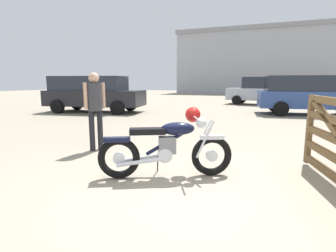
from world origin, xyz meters
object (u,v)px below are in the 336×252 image
(pale_sedan_back, at_px, (93,93))
(blue_hatchback_right, at_px, (260,90))
(vintage_motorcycle, at_px, (169,146))
(bystander, at_px, (95,103))
(white_estate_far, at_px, (312,94))

(pale_sedan_back, xyz_separation_m, blue_hatchback_right, (7.29, 7.65, -0.02))
(vintage_motorcycle, height_order, bystander, bystander)
(pale_sedan_back, bearing_deg, blue_hatchback_right, 35.68)
(bystander, height_order, pale_sedan_back, pale_sedan_back)
(vintage_motorcycle, distance_m, bystander, 2.32)
(vintage_motorcycle, relative_size, blue_hatchback_right, 0.47)
(bystander, bearing_deg, blue_hatchback_right, 113.78)
(white_estate_far, relative_size, blue_hatchback_right, 1.22)
(vintage_motorcycle, distance_m, pale_sedan_back, 9.80)
(vintage_motorcycle, bearing_deg, bystander, 128.77)
(blue_hatchback_right, bearing_deg, bystander, 84.39)
(vintage_motorcycle, height_order, white_estate_far, white_estate_far)
(vintage_motorcycle, relative_size, white_estate_far, 0.39)
(vintage_motorcycle, distance_m, blue_hatchback_right, 14.66)
(pale_sedan_back, height_order, blue_hatchback_right, blue_hatchback_right)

